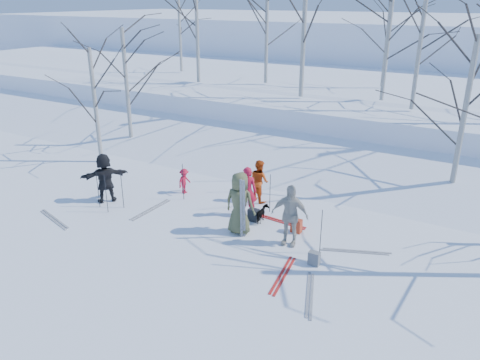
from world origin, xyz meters
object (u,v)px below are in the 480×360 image
Objects in this scene: skier_olive_center at (240,203)px; backpack_red at (296,226)px; skier_grey_west at (105,178)px; dog at (263,214)px; skier_red_north at (247,191)px; backpack_dark at (254,215)px; skier_cream_east at (290,215)px; skier_redor_behind at (259,181)px; skier_red_seated at (184,181)px; backpack_grey at (314,258)px.

skier_olive_center is 4.61× the size of backpack_red.
skier_grey_west is 5.68m from dog.
skier_grey_west is (-4.82, -1.50, 0.03)m from skier_red_north.
skier_olive_center is 4.84× the size of backpack_dark.
skier_red_north is 5.05m from skier_grey_west.
skier_olive_center reaches higher than dog.
skier_olive_center is at bearing 173.91° from skier_cream_east.
skier_redor_behind is (-0.22, 1.26, -0.09)m from skier_red_north.
skier_olive_center is at bearing 85.78° from skier_red_north.
dog is 1.57× the size of backpack_dark.
skier_redor_behind is 5.36m from skier_grey_west.
skier_redor_behind is 2.67m from backpack_red.
skier_grey_west is at bearing 137.51° from skier_red_seated.
skier_red_north is 2.96m from skier_red_seated.
skier_redor_behind is 1.72m from backpack_dark.
backpack_dark is at bearing 141.73° from skier_grey_west.
backpack_dark is (-1.61, 0.81, -0.72)m from skier_cream_east.
skier_red_north reaches higher than skier_redor_behind.
skier_grey_west is 6.85m from backpack_red.
backpack_grey is 3.08m from backpack_dark.
backpack_dark is (-0.02, 0.91, -0.77)m from skier_olive_center.
backpack_dark is at bearing 150.54° from backpack_grey.
dog is at bearing 146.49° from backpack_grey.
dog is 2.88m from backpack_grey.
skier_grey_west reaches higher than dog.
skier_olive_center is 2.06× the size of skier_red_seated.
backpack_red is at bearing -97.28° from skier_red_seated.
skier_cream_east is at bearing -82.54° from backpack_red.
skier_olive_center reaches higher than skier_redor_behind.
backpack_dark is at bearing 139.01° from skier_redor_behind.
backpack_red is (2.11, -1.54, -0.54)m from skier_redor_behind.
skier_grey_west reaches higher than skier_red_north.
skier_red_seated is at bearing -20.94° from dog.
skier_red_north is 4.23× the size of backpack_dark.
skier_olive_center is 5.09× the size of backpack_grey.
skier_red_north is at bearing -25.58° from dog.
dog reaches higher than backpack_dark.
skier_redor_behind is at bearing 123.92° from skier_cream_east.
backpack_grey is (1.08, -0.71, -0.73)m from skier_cream_east.
backpack_dark is (0.38, -0.25, -0.65)m from skier_red_north.
skier_grey_west is (-4.59, -2.76, 0.13)m from skier_redor_behind.
backpack_red is 1.05× the size of backpack_dark.
skier_red_north is at bearing 142.20° from skier_cream_east.
skier_olive_center reaches higher than backpack_red.
skier_red_north is 0.96× the size of skier_grey_west.
skier_red_seated reaches higher than backpack_red.
skier_red_seated is 6.38m from backpack_grey.
skier_redor_behind reaches higher than backpack_dark.
skier_redor_behind reaches higher than skier_red_seated.
skier_cream_east is 1.94m from backpack_dark.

